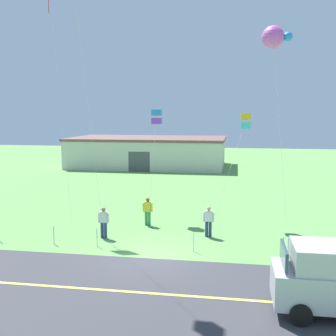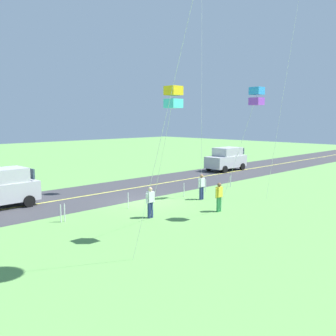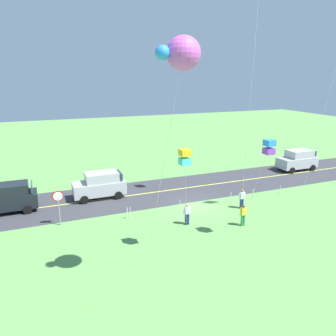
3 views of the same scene
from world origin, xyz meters
name	(u,v)px [view 1 (image 1 of 3)]	position (x,y,z in m)	size (l,w,h in m)	color
ground_plane	(153,256)	(0.00, 0.00, -0.05)	(120.00, 120.00, 0.10)	#60994C
asphalt_road	(130,292)	(0.00, -4.00, 0.00)	(120.00, 7.00, 0.00)	#38383D
road_centre_stripe	(130,292)	(0.00, -4.00, 0.01)	(120.00, 0.16, 0.00)	#E5E04C
person_adult_near	(148,210)	(-1.26, 4.79, 0.86)	(0.58, 0.22, 1.60)	#338C4C
person_adult_companion	(104,221)	(-2.97, 2.09, 0.86)	(0.58, 0.22, 1.60)	navy
person_child_watcher	(208,220)	(2.30, 3.14, 0.86)	(0.58, 0.22, 1.60)	navy
kite_red_low	(157,117)	(-1.15, 7.03, 6.12)	(0.56, 2.53, 6.56)	silver
kite_yellow_high	(246,121)	(4.12, 6.58, 5.89)	(2.12, 3.73, 6.33)	silver
kite_pink_drift	(274,37)	(5.82, 9.82, 11.07)	(1.90, 3.50, 11.78)	silver
warehouse_distant	(149,152)	(-6.85, 31.21, 1.75)	(18.36, 10.20, 3.50)	beige
fence_post_1	(54,235)	(-5.05, 0.70, 0.45)	(0.05, 0.05, 0.90)	silver
fence_post_2	(97,237)	(-2.85, 0.70, 0.45)	(0.05, 0.05, 0.90)	silver
fence_post_3	(194,242)	(1.78, 0.70, 0.45)	(0.05, 0.05, 0.90)	silver
fence_post_4	(283,247)	(5.78, 0.70, 0.45)	(0.05, 0.05, 0.90)	silver
fence_post_5	(288,247)	(5.99, 0.70, 0.45)	(0.05, 0.05, 0.90)	silver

